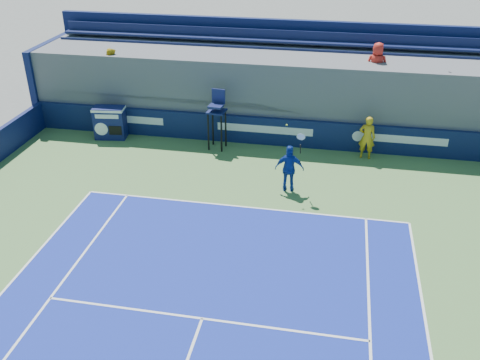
% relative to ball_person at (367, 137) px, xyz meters
% --- Properties ---
extents(ball_person, '(0.69, 0.49, 1.77)m').
position_rel_ball_person_xyz_m(ball_person, '(0.00, 0.00, 0.00)').
color(ball_person, gold).
rests_on(ball_person, apron).
extents(back_hoarding, '(20.40, 0.21, 1.20)m').
position_rel_ball_person_xyz_m(back_hoarding, '(-4.14, 0.57, -0.30)').
color(back_hoarding, '#0B1741').
rests_on(back_hoarding, ground).
extents(match_clock, '(1.40, 0.88, 1.40)m').
position_rel_ball_person_xyz_m(match_clock, '(-10.76, -0.01, -0.16)').
color(match_clock, '#0F164D').
rests_on(match_clock, ground).
extents(umpire_chair, '(0.77, 0.77, 2.48)m').
position_rel_ball_person_xyz_m(umpire_chair, '(-6.01, -0.15, 0.63)').
color(umpire_chair, black).
rests_on(umpire_chair, ground).
extents(tennis_player, '(1.03, 0.47, 2.57)m').
position_rel_ball_person_xyz_m(tennis_player, '(-2.72, -3.21, -0.01)').
color(tennis_player, '#123296').
rests_on(tennis_player, apron).
extents(stadium_seating, '(21.00, 4.05, 4.40)m').
position_rel_ball_person_xyz_m(stadium_seating, '(-4.15, 2.62, 0.94)').
color(stadium_seating, '#56565B').
rests_on(stadium_seating, ground).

